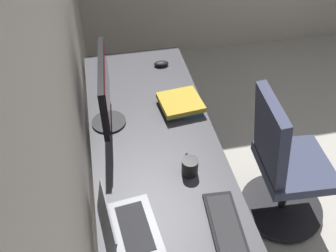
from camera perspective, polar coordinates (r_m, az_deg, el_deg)
The scene contains 10 objects.
wall_back at distance 1.50m, azimuth -16.90°, elevation 3.48°, with size 5.32×0.10×2.60m, color beige.
desk at distance 2.04m, azimuth -1.38°, elevation -6.04°, with size 2.19×0.71×0.73m.
drawer_pedestal at distance 2.48m, azimuth -3.17°, elevation -5.86°, with size 0.40×0.51×0.69m.
monitor_primary at distance 2.07m, azimuth -9.69°, elevation 5.47°, with size 0.55×0.20×0.41m.
laptop_left at distance 1.69m, azimuth -6.82°, elevation -15.07°, with size 0.35×0.28×0.20m.
keyboard_main at distance 1.73m, azimuth 9.08°, elevation -15.67°, with size 0.43×0.17×0.02m.
mouse_main at distance 2.67m, azimuth -1.04°, elevation 9.55°, with size 0.06×0.10×0.03m, color black.
book_stack_near at distance 2.27m, azimuth 1.99°, elevation 3.40°, with size 0.26×0.27×0.06m.
coffee_mug at distance 1.89m, azimuth 3.36°, elevation -6.19°, with size 0.12×0.08×0.09m.
office_chair at distance 2.42m, azimuth 17.26°, elevation -6.13°, with size 0.56×0.57×0.97m.
Camera 1 is at (-1.18, 1.96, 2.20)m, focal length 39.68 mm.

